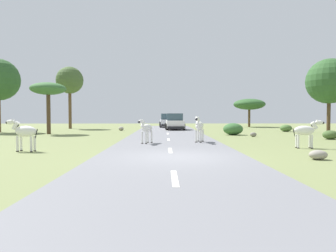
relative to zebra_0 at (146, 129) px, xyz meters
The scene contains 19 objects.
ground_plane 5.66m from the zebra_0, 74.17° to the right, with size 90.00×90.00×0.00m, color olive.
road 5.59m from the zebra_0, 76.53° to the right, with size 6.00×64.00×0.05m, color slate.
lane_markings 6.56m from the zebra_0, 78.58° to the right, with size 0.16×56.00×0.01m.
zebra_0 is the anchor object (origin of this frame).
zebra_1 6.25m from the zebra_0, 148.01° to the right, with size 1.59×0.59×1.51m.
zebra_2 3.15m from the zebra_0, 13.66° to the left, with size 0.75×1.61×1.56m.
zebra_3 8.30m from the zebra_0, 14.60° to the right, with size 1.54×0.46×1.45m.
car_0 15.88m from the zebra_0, 82.36° to the left, with size 2.09×4.38×1.74m.
car_1 22.09m from the zebra_0, 86.39° to the left, with size 2.14×4.40×1.74m.
tree_1 19.49m from the zebra_0, 33.40° to the left, with size 4.07×4.07×6.72m.
tree_2 13.01m from the zebra_0, 134.41° to the left, with size 2.98×2.98×4.39m.
tree_4 26.94m from the zebra_0, 62.49° to the left, with size 4.19×4.19×3.78m.
tree_6 22.03m from the zebra_0, 118.03° to the left, with size 3.14×3.14×7.27m.
bush_0 17.97m from the zebra_0, 44.21° to the left, with size 1.14×1.03×0.69m, color #4C7038.
bush_2 10.22m from the zebra_0, 49.51° to the left, with size 1.61×1.45×0.97m, color #386633.
bush_3 12.63m from the zebra_0, 15.00° to the left, with size 1.01×0.91×0.61m, color #425B2D.
rock_0 9.64m from the zebra_0, 36.67° to the left, with size 0.48×0.36×0.33m, color gray.
rock_2 15.05m from the zebra_0, 103.44° to the left, with size 0.53×0.57×0.42m, color gray.
rock_3 8.98m from the zebra_0, 41.43° to the right, with size 0.67×0.48×0.36m, color gray.
Camera 1 is at (-0.49, -11.73, 1.67)m, focal length 32.67 mm.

